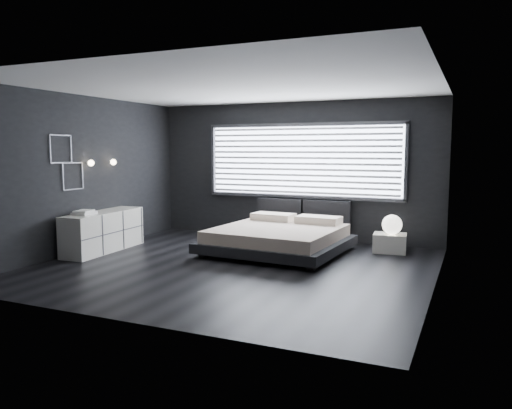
% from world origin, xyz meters
% --- Properties ---
extents(room, '(6.04, 6.00, 2.80)m').
position_xyz_m(room, '(0.00, 0.00, 1.40)').
color(room, black).
rests_on(room, ground).
extents(window, '(4.14, 0.09, 1.52)m').
position_xyz_m(window, '(0.20, 2.70, 1.61)').
color(window, white).
rests_on(window, ground).
extents(headboard, '(1.96, 0.16, 0.52)m').
position_xyz_m(headboard, '(0.25, 2.64, 0.57)').
color(headboard, black).
rests_on(headboard, ground).
extents(sconce_near, '(0.18, 0.11, 0.11)m').
position_xyz_m(sconce_near, '(-2.88, 0.05, 1.60)').
color(sconce_near, silver).
rests_on(sconce_near, ground).
extents(sconce_far, '(0.18, 0.11, 0.11)m').
position_xyz_m(sconce_far, '(-2.88, 0.65, 1.60)').
color(sconce_far, silver).
rests_on(sconce_far, ground).
extents(wall_art_upper, '(0.01, 0.48, 0.48)m').
position_xyz_m(wall_art_upper, '(-2.98, -0.55, 1.85)').
color(wall_art_upper, '#47474C').
rests_on(wall_art_upper, ground).
extents(wall_art_lower, '(0.01, 0.48, 0.48)m').
position_xyz_m(wall_art_lower, '(-2.98, -0.30, 1.38)').
color(wall_art_lower, '#47474C').
rests_on(wall_art_lower, ground).
extents(bed, '(2.43, 2.33, 0.59)m').
position_xyz_m(bed, '(0.25, 1.27, 0.28)').
color(bed, black).
rests_on(bed, ground).
extents(nightstand, '(0.62, 0.53, 0.33)m').
position_xyz_m(nightstand, '(2.07, 2.12, 0.17)').
color(nightstand, white).
rests_on(nightstand, ground).
extents(orb_lamp, '(0.35, 0.35, 0.35)m').
position_xyz_m(orb_lamp, '(2.11, 2.08, 0.51)').
color(orb_lamp, white).
rests_on(orb_lamp, nightstand).
extents(dresser, '(0.61, 1.83, 0.72)m').
position_xyz_m(dresser, '(-2.71, 0.12, 0.36)').
color(dresser, white).
rests_on(dresser, ground).
extents(book_stack, '(0.33, 0.41, 0.08)m').
position_xyz_m(book_stack, '(-2.74, -0.32, 0.76)').
color(book_stack, white).
rests_on(book_stack, dresser).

